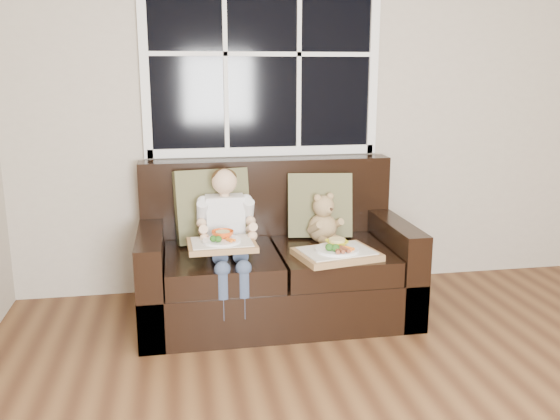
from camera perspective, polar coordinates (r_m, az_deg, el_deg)
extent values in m
cube|color=beige|center=(4.25, 5.36, 10.63)|extent=(4.50, 0.02, 2.70)
cube|color=black|center=(4.12, -1.73, 14.77)|extent=(1.50, 0.02, 1.25)
cube|color=white|center=(4.14, -1.63, 5.68)|extent=(1.58, 0.04, 0.06)
cube|color=white|center=(4.06, -13.00, 14.47)|extent=(0.06, 0.04, 1.37)
cube|color=white|center=(4.29, 9.01, 14.56)|extent=(0.06, 0.04, 1.37)
cube|color=white|center=(4.11, -1.70, 14.78)|extent=(1.50, 0.03, 0.03)
cube|color=black|center=(3.85, -0.39, -7.91)|extent=(1.70, 0.90, 0.30)
cube|color=black|center=(3.76, -12.20, -6.36)|extent=(0.15, 0.90, 0.60)
cube|color=black|center=(4.00, 10.66, -5.06)|extent=(0.15, 0.90, 0.60)
cube|color=black|center=(4.07, -1.31, 0.32)|extent=(1.70, 0.18, 0.66)
cube|color=black|center=(3.66, -5.61, -5.39)|extent=(0.68, 0.72, 0.15)
cube|color=black|center=(3.78, 5.07, -4.79)|extent=(0.68, 0.72, 0.15)
cube|color=brown|center=(3.86, -6.54, 0.39)|extent=(0.50, 0.28, 0.49)
cube|color=brown|center=(3.98, 3.83, 0.46)|extent=(0.45, 0.25, 0.44)
cube|color=silver|center=(3.72, -5.30, -1.10)|extent=(0.24, 0.15, 0.33)
sphere|color=#D7AC83|center=(3.65, -5.37, 2.75)|extent=(0.16, 0.16, 0.16)
ellipsoid|color=#3D2813|center=(3.66, -5.40, 3.15)|extent=(0.16, 0.16, 0.11)
cylinder|color=#323F58|center=(3.57, -5.95, -3.91)|extent=(0.09, 0.29, 0.09)
cylinder|color=#323F58|center=(3.58, -4.05, -3.82)|extent=(0.09, 0.29, 0.09)
cylinder|color=#323F58|center=(3.37, -5.51, -8.19)|extent=(0.08, 0.08, 0.27)
cylinder|color=#323F58|center=(3.38, -3.49, -8.08)|extent=(0.08, 0.08, 0.27)
cylinder|color=#D7AC83|center=(3.59, -7.41, -1.06)|extent=(0.06, 0.29, 0.23)
cylinder|color=#D7AC83|center=(3.62, -2.92, -0.87)|extent=(0.06, 0.29, 0.23)
ellipsoid|color=tan|center=(3.89, 4.12, -1.74)|extent=(0.24, 0.22, 0.20)
sphere|color=tan|center=(3.84, 4.20, 0.35)|extent=(0.18, 0.18, 0.14)
sphere|color=tan|center=(3.82, 3.48, 1.20)|extent=(0.05, 0.05, 0.05)
sphere|color=tan|center=(3.85, 4.92, 1.25)|extent=(0.05, 0.05, 0.05)
sphere|color=tan|center=(3.80, 4.40, -0.03)|extent=(0.05, 0.05, 0.05)
sphere|color=black|center=(3.77, 4.49, 0.03)|extent=(0.02, 0.02, 0.02)
cylinder|color=tan|center=(3.80, 3.84, -3.08)|extent=(0.09, 0.12, 0.05)
cylinder|color=tan|center=(3.82, 5.16, -3.01)|extent=(0.09, 0.12, 0.05)
cube|color=olive|center=(3.44, -5.62, -3.37)|extent=(0.40, 0.31, 0.03)
cube|color=beige|center=(3.43, -5.63, -3.07)|extent=(0.35, 0.26, 0.01)
cylinder|color=white|center=(3.42, -5.62, -2.96)|extent=(0.22, 0.22, 0.01)
imported|color=#F05114|center=(3.46, -5.54, -2.33)|extent=(0.13, 0.13, 0.04)
cylinder|color=#F7E087|center=(3.46, -5.54, -2.32)|extent=(0.08, 0.08, 0.02)
ellipsoid|color=#2E5F1E|center=(3.38, -6.45, -2.75)|extent=(0.04, 0.04, 0.04)
ellipsoid|color=#2E5F1E|center=(3.37, -5.96, -2.80)|extent=(0.04, 0.04, 0.04)
cylinder|color=orange|center=(3.38, -4.86, -2.89)|extent=(0.04, 0.06, 0.01)
cube|color=olive|center=(3.57, 5.47, -4.27)|extent=(0.53, 0.44, 0.04)
cube|color=beige|center=(3.57, 5.47, -3.93)|extent=(0.46, 0.37, 0.01)
cylinder|color=white|center=(3.55, 5.53, -3.80)|extent=(0.26, 0.26, 0.02)
imported|color=yellow|center=(3.59, 5.49, -3.19)|extent=(0.15, 0.15, 0.03)
cylinder|color=#F7E087|center=(3.59, 5.50, -3.07)|extent=(0.10, 0.10, 0.02)
ellipsoid|color=#2E5F1E|center=(3.49, 4.77, -3.59)|extent=(0.05, 0.05, 0.04)
ellipsoid|color=#2E5F1E|center=(3.48, 5.37, -3.64)|extent=(0.05, 0.05, 0.04)
cylinder|color=orange|center=(3.52, 6.53, -3.72)|extent=(0.05, 0.07, 0.02)
cylinder|color=brown|center=(3.48, 5.85, -3.82)|extent=(0.03, 0.10, 0.02)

